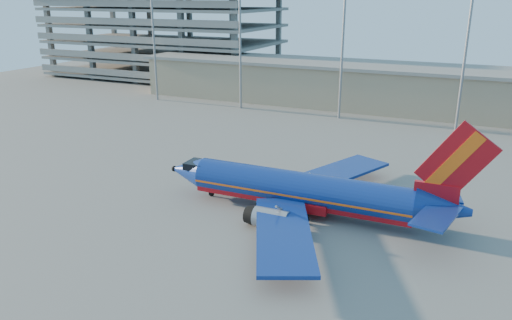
# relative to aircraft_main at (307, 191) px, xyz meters

# --- Properties ---
(ground) EXTENTS (220.00, 220.00, 0.00)m
(ground) POSITION_rel_aircraft_main_xyz_m (-3.57, -4.08, -2.41)
(ground) COLOR slate
(ground) RESTS_ON ground
(terminal_building) EXTENTS (122.00, 16.00, 8.50)m
(terminal_building) POSITION_rel_aircraft_main_xyz_m (6.43, 53.92, 1.91)
(terminal_building) COLOR gray
(terminal_building) RESTS_ON ground
(parking_garage) EXTENTS (62.00, 32.00, 21.40)m
(parking_garage) POSITION_rel_aircraft_main_xyz_m (-65.57, 69.97, 9.32)
(parking_garage) COLOR slate
(parking_garage) RESTS_ON ground
(light_mast_row) EXTENTS (101.60, 1.60, 28.65)m
(light_mast_row) POSITION_rel_aircraft_main_xyz_m (1.43, 41.92, 15.14)
(light_mast_row) COLOR gray
(light_mast_row) RESTS_ON ground
(aircraft_main) EXTENTS (33.28, 32.05, 11.28)m
(aircraft_main) POSITION_rel_aircraft_main_xyz_m (0.00, 0.00, 0.00)
(aircraft_main) COLOR navy
(aircraft_main) RESTS_ON ground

